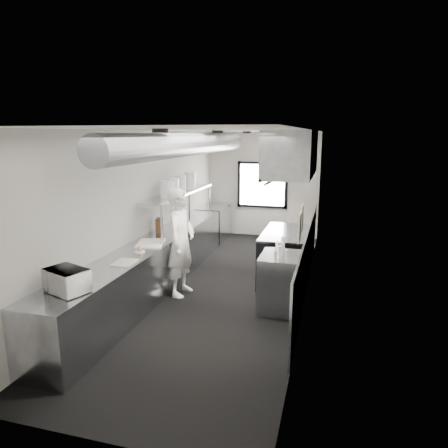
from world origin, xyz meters
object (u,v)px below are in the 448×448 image
Objects in this scene: bottle_station at (281,282)px; small_plate at (140,252)px; plate_stack_b at (173,186)px; squeeze_bottle_a at (275,256)px; squeeze_bottle_b at (279,252)px; far_work_table at (213,223)px; exhaust_hood at (292,154)px; range at (285,256)px; pass_shelf at (180,194)px; plate_stack_a at (167,189)px; deli_tub_a at (82,273)px; squeeze_bottle_d at (277,248)px; knife_block at (159,225)px; squeeze_bottle_c at (281,250)px; microwave at (67,280)px; deli_tub_b at (69,277)px; plate_stack_c at (180,183)px; cutting_board at (151,243)px; squeeze_bottle_e at (283,243)px; plate_stack_d at (190,180)px; prep_counter at (153,266)px.

small_plate is at bearing -168.55° from bottle_station.
plate_stack_b is 2.94m from squeeze_bottle_a.
plate_stack_b is 1.64× the size of squeeze_bottle_b.
bottle_station is 4.53m from far_work_table.
exhaust_hood is 1.92m from range.
plate_stack_a reaches higher than pass_shelf.
pass_shelf is 2.49m from range.
deli_tub_a reaches higher than bottle_station.
squeeze_bottle_d is at bearing -28.70° from plate_stack_b.
pass_shelf is 2.50× the size of far_work_table.
squeeze_bottle_b is (2.32, -1.89, -0.54)m from pass_shelf.
exhaust_hood reaches higher than knife_block.
squeeze_bottle_b is at bearing -91.70° from squeeze_bottle_c.
microwave is at bearing -138.66° from squeeze_bottle_b.
deli_tub_b is (-0.18, -5.75, 0.50)m from far_work_table.
plate_stack_c is (-2.33, 0.42, -0.65)m from exhaust_hood.
cutting_board reaches higher than far_work_table.
deli_tub_a is at bearing 125.37° from microwave.
far_work_table is at bearing 88.93° from pass_shelf.
far_work_table is 4.82m from squeeze_bottle_a.
squeeze_bottle_e is at bearing -30.71° from pass_shelf.
exhaust_hood is 14.56× the size of deli_tub_a.
deli_tub_a is (-0.11, -5.59, 0.50)m from far_work_table.
bottle_station is at bearing 63.48° from microwave.
plate_stack_a is (-0.05, 3.17, 0.68)m from microwave.
microwave is at bearing -57.84° from deli_tub_b.
far_work_table is 3.58× the size of plate_stack_c.
squeeze_bottle_c reaches higher than deli_tub_a.
bottle_station is 2.69× the size of plate_stack_c.
microwave reaches higher than range.
deli_tub_b is at bearing 141.89° from microwave.
bottle_station is at bearing 11.45° from small_plate.
cutting_board reaches higher than small_plate.
cutting_board is (-2.21, -1.33, -1.48)m from exhaust_hood.
pass_shelf is at bearing 110.73° from microwave.
squeeze_bottle_c is at bearing 82.54° from squeeze_bottle_a.
plate_stack_d is at bearing 130.95° from squeeze_bottle_a.
bottle_station is 0.53m from squeeze_bottle_c.
plate_stack_b is at bearing 60.11° from knife_block.
microwave is (-2.22, -3.58, -1.35)m from exhaust_hood.
plate_stack_c is (-0.08, 1.62, 1.29)m from prep_counter.
cutting_board is (0.04, -3.83, 0.46)m from far_work_table.
squeeze_bottle_c is (0.10, -1.40, 0.51)m from range.
squeeze_bottle_e is (2.32, -1.02, -0.73)m from plate_stack_b.
bottle_station is 0.63m from squeeze_bottle_a.
squeeze_bottle_e is at bearing -32.44° from plate_stack_c.
plate_stack_d reaches higher than knife_block.
small_plate is (0.14, -2.15, -0.63)m from pass_shelf.
plate_stack_a reaches higher than small_plate.
knife_block is at bearing 89.81° from deli_tub_b.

